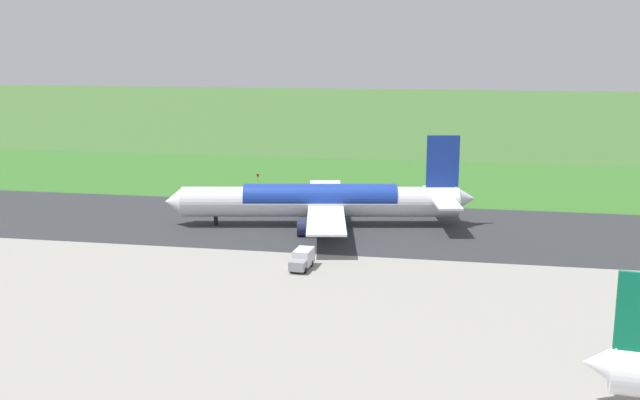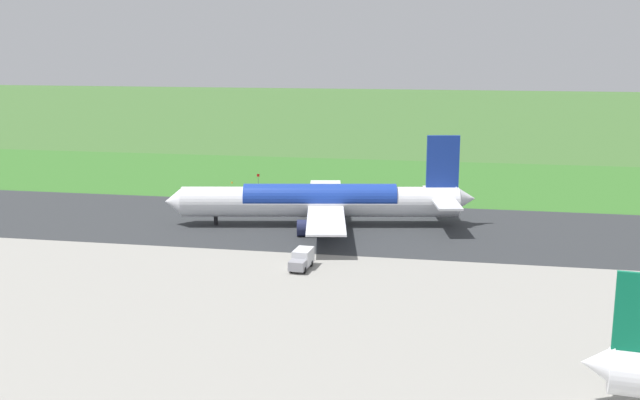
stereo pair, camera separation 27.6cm
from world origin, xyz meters
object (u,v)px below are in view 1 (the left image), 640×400
at_px(service_truck_baggage, 302,259).
at_px(traffic_cone_orange, 232,182).
at_px(no_stopping_sign, 258,178).
at_px(airliner_main, 322,201).

bearing_deg(service_truck_baggage, traffic_cone_orange, -64.44).
bearing_deg(traffic_cone_orange, service_truck_baggage, 115.56).
distance_m(service_truck_baggage, traffic_cone_orange, 67.88).
xyz_separation_m(no_stopping_sign, traffic_cone_orange, (6.07, 0.42, -1.11)).
distance_m(no_stopping_sign, traffic_cone_orange, 6.18).
xyz_separation_m(airliner_main, traffic_cone_orange, (27.40, -35.36, -4.08)).
xyz_separation_m(service_truck_baggage, traffic_cone_orange, (29.28, -61.23, -1.13)).
height_order(airliner_main, no_stopping_sign, airliner_main).
xyz_separation_m(airliner_main, service_truck_baggage, (-1.87, 25.87, -2.95)).
bearing_deg(airliner_main, no_stopping_sign, -59.19).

